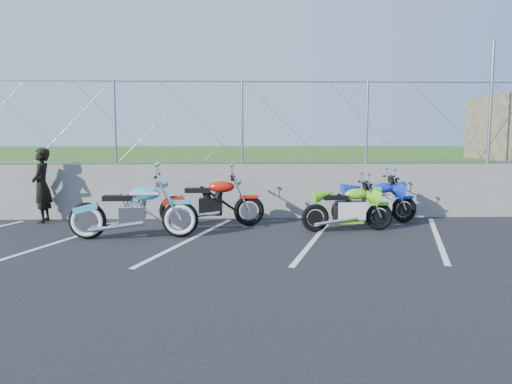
{
  "coord_description": "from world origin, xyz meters",
  "views": [
    {
      "loc": [
        0.91,
        -8.47,
        1.99
      ],
      "look_at": [
        1.25,
        1.3,
        0.87
      ],
      "focal_mm": 35.0,
      "sensor_mm": 36.0,
      "label": 1
    }
  ],
  "objects_px": {
    "sportbike_green": "(349,210)",
    "sportbike_blue": "(376,203)",
    "person_standing": "(42,185)",
    "cruiser_turquoise": "(136,213)",
    "naked_orange": "(213,204)"
  },
  "relations": [
    {
      "from": "naked_orange",
      "to": "sportbike_blue",
      "type": "relative_size",
      "value": 1.14
    },
    {
      "from": "cruiser_turquoise",
      "to": "sportbike_green",
      "type": "relative_size",
      "value": 1.26
    },
    {
      "from": "cruiser_turquoise",
      "to": "person_standing",
      "type": "xyz_separation_m",
      "value": [
        -2.5,
        1.89,
        0.36
      ]
    },
    {
      "from": "sportbike_green",
      "to": "person_standing",
      "type": "distance_m",
      "value": 6.92
    },
    {
      "from": "sportbike_blue",
      "to": "person_standing",
      "type": "distance_m",
      "value": 7.61
    },
    {
      "from": "cruiser_turquoise",
      "to": "sportbike_blue",
      "type": "bearing_deg",
      "value": 12.33
    },
    {
      "from": "naked_orange",
      "to": "person_standing",
      "type": "bearing_deg",
      "value": 171.53
    },
    {
      "from": "sportbike_green",
      "to": "person_standing",
      "type": "xyz_separation_m",
      "value": [
        -6.79,
        1.29,
        0.41
      ]
    },
    {
      "from": "sportbike_green",
      "to": "person_standing",
      "type": "bearing_deg",
      "value": 163.62
    },
    {
      "from": "naked_orange",
      "to": "sportbike_blue",
      "type": "bearing_deg",
      "value": 4.29
    },
    {
      "from": "sportbike_blue",
      "to": "cruiser_turquoise",
      "type": "bearing_deg",
      "value": -170.99
    },
    {
      "from": "sportbike_blue",
      "to": "person_standing",
      "type": "height_order",
      "value": "person_standing"
    },
    {
      "from": "sportbike_green",
      "to": "sportbike_blue",
      "type": "height_order",
      "value": "sportbike_blue"
    },
    {
      "from": "cruiser_turquoise",
      "to": "sportbike_blue",
      "type": "height_order",
      "value": "cruiser_turquoise"
    },
    {
      "from": "naked_orange",
      "to": "person_standing",
      "type": "relative_size",
      "value": 1.36
    }
  ]
}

